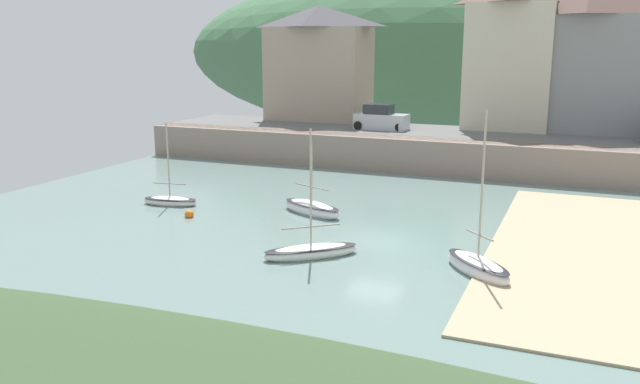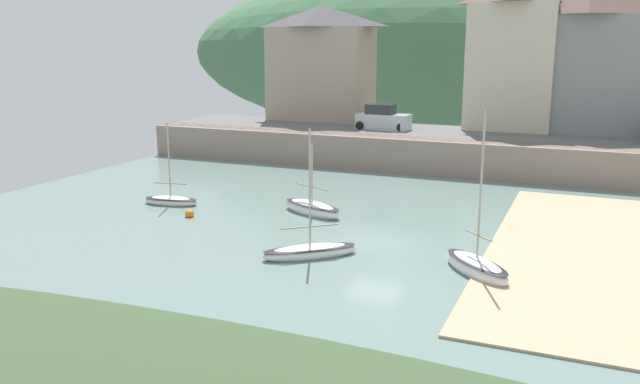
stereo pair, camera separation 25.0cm
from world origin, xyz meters
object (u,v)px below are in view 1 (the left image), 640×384
at_px(sailboat_blue_trim, 312,209).
at_px(sailboat_white_hull, 478,266).
at_px(waterfront_building_left, 319,62).
at_px(mooring_buoy, 189,214).
at_px(waterfront_building_right, 584,56).
at_px(waterfront_building_centre, 511,55).
at_px(rowboat_small_beached, 170,201).
at_px(parked_car_near_slipway, 381,119).
at_px(sailboat_far_left, 311,251).

height_order(sailboat_blue_trim, sailboat_white_hull, sailboat_white_hull).
height_order(waterfront_building_left, sailboat_white_hull, waterfront_building_left).
height_order(sailboat_white_hull, mooring_buoy, sailboat_white_hull).
bearing_deg(waterfront_building_right, waterfront_building_centre, -180.00).
bearing_deg(waterfront_building_left, waterfront_building_right, 0.00).
distance_m(waterfront_building_right, mooring_buoy, 31.91).
xyz_separation_m(sailboat_blue_trim, rowboat_small_beached, (-8.23, -1.19, -0.06)).
bearing_deg(parked_car_near_slipway, mooring_buoy, -99.22).
distance_m(sailboat_far_left, sailboat_white_hull, 6.98).
relative_size(waterfront_building_left, mooring_buoy, 19.93).
relative_size(waterfront_building_centre, rowboat_small_beached, 2.32).
bearing_deg(sailboat_blue_trim, parked_car_near_slipway, 118.24).
distance_m(waterfront_building_right, rowboat_small_beached, 32.01).
xyz_separation_m(waterfront_building_left, waterfront_building_centre, (15.99, -0.00, 0.78)).
height_order(waterfront_building_left, waterfront_building_centre, waterfront_building_centre).
bearing_deg(sailboat_far_left, waterfront_building_left, 71.64).
bearing_deg(waterfront_building_centre, sailboat_white_hull, -84.98).
height_order(sailboat_blue_trim, parked_car_near_slipway, parked_car_near_slipway).
bearing_deg(sailboat_blue_trim, mooring_buoy, -128.73).
bearing_deg(waterfront_building_centre, waterfront_building_left, 180.00).
bearing_deg(mooring_buoy, waterfront_building_left, 96.78).
distance_m(waterfront_building_right, parked_car_near_slipway, 15.61).
relative_size(waterfront_building_left, sailboat_blue_trim, 2.34).
bearing_deg(waterfront_building_right, mooring_buoy, -126.16).
relative_size(sailboat_far_left, parked_car_near_slipway, 1.37).
xyz_separation_m(sailboat_white_hull, rowboat_small_beached, (-17.99, 4.85, -0.09)).
distance_m(sailboat_far_left, parked_car_near_slipway, 24.60).
bearing_deg(sailboat_far_left, sailboat_blue_trim, 72.63).
relative_size(waterfront_building_left, waterfront_building_right, 0.87).
distance_m(waterfront_building_right, sailboat_far_left, 31.12).
distance_m(waterfront_building_left, parked_car_near_slipway, 9.33).
distance_m(waterfront_building_left, waterfront_building_right, 21.23).
relative_size(sailboat_blue_trim, sailboat_white_hull, 0.61).
height_order(waterfront_building_right, parked_car_near_slipway, waterfront_building_right).
relative_size(sailboat_white_hull, parked_car_near_slipway, 1.61).
height_order(waterfront_building_right, sailboat_blue_trim, waterfront_building_right).
height_order(sailboat_far_left, parked_car_near_slipway, sailboat_far_left).
relative_size(waterfront_building_right, sailboat_far_left, 1.95).
bearing_deg(rowboat_small_beached, waterfront_building_centre, 46.37).
xyz_separation_m(waterfront_building_left, rowboat_small_beached, (0.45, -23.07, -7.07)).
bearing_deg(mooring_buoy, rowboat_small_beached, 143.13).
height_order(waterfront_building_right, mooring_buoy, waterfront_building_right).
distance_m(waterfront_building_left, sailboat_far_left, 31.54).
relative_size(sailboat_far_left, sailboat_white_hull, 0.85).
relative_size(rowboat_small_beached, mooring_buoy, 9.94).
height_order(sailboat_blue_trim, sailboat_far_left, sailboat_far_left).
bearing_deg(sailboat_white_hull, waterfront_building_right, 128.72).
relative_size(waterfront_building_left, waterfront_building_centre, 0.86).
xyz_separation_m(waterfront_building_left, mooring_buoy, (2.97, -24.96, -7.16)).
bearing_deg(waterfront_building_left, mooring_buoy, -83.22).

